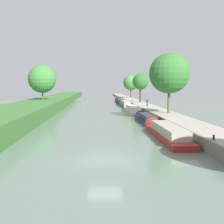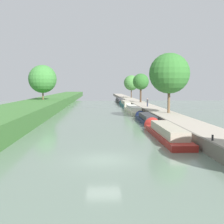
% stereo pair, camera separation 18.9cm
% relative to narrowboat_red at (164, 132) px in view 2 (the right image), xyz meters
% --- Properties ---
extents(ground_plane, '(160.00, 160.00, 0.00)m').
position_rel_narrowboat_red_xyz_m(ground_plane, '(-6.59, -8.89, -0.56)').
color(ground_plane, slate).
extents(stone_quay, '(0.25, 260.00, 1.12)m').
position_rel_narrowboat_red_xyz_m(stone_quay, '(1.56, -8.89, 0.01)').
color(stone_quay, '#6B665B').
rests_on(stone_quay, ground_plane).
extents(narrowboat_red, '(2.19, 13.66, 2.18)m').
position_rel_narrowboat_red_xyz_m(narrowboat_red, '(0.00, 0.00, 0.00)').
color(narrowboat_red, maroon).
rests_on(narrowboat_red, ground_plane).
extents(narrowboat_navy, '(1.85, 10.99, 1.81)m').
position_rel_narrowboat_red_xyz_m(narrowboat_navy, '(0.20, 12.48, -0.06)').
color(narrowboat_navy, '#141E42').
rests_on(narrowboat_navy, ground_plane).
extents(narrowboat_cream, '(2.09, 15.80, 2.01)m').
position_rel_narrowboat_red_xyz_m(narrowboat_cream, '(0.03, 27.29, 0.01)').
color(narrowboat_cream, beige).
rests_on(narrowboat_cream, ground_plane).
extents(narrowboat_teal, '(1.88, 16.26, 2.08)m').
position_rel_narrowboat_red_xyz_m(narrowboat_teal, '(0.25, 44.43, 0.06)').
color(narrowboat_teal, '#195B60').
rests_on(narrowboat_teal, ground_plane).
extents(narrowboat_black, '(1.96, 14.77, 1.91)m').
position_rel_narrowboat_red_xyz_m(narrowboat_black, '(0.20, 61.78, -0.00)').
color(narrowboat_black, black).
rests_on(narrowboat_black, ground_plane).
extents(tree_rightbank_midnear, '(6.30, 6.30, 9.34)m').
position_rel_narrowboat_red_xyz_m(tree_rightbank_midnear, '(4.17, 14.59, 6.70)').
color(tree_rightbank_midnear, brown).
rests_on(tree_rightbank_midnear, right_towpath).
extents(tree_rightbank_midfar, '(4.15, 4.15, 7.40)m').
position_rel_narrowboat_red_xyz_m(tree_rightbank_midfar, '(4.20, 43.46, 5.81)').
color(tree_rightbank_midfar, '#4C3828').
rests_on(tree_rightbank_midfar, right_towpath).
extents(tree_rightbank_far, '(5.38, 5.38, 7.99)m').
position_rel_narrowboat_red_xyz_m(tree_rightbank_far, '(5.10, 71.10, 5.81)').
color(tree_rightbank_far, '#4C3828').
rests_on(tree_rightbank_far, right_towpath).
extents(tree_leftbank_downstream, '(6.40, 6.40, 7.94)m').
position_rel_narrowboat_red_xyz_m(tree_leftbank_downstream, '(-19.56, 36.46, 6.32)').
color(tree_leftbank_downstream, brown).
rests_on(tree_leftbank_downstream, left_grassy_bank).
extents(person_walking, '(0.34, 0.34, 1.66)m').
position_rel_narrowboat_red_xyz_m(person_walking, '(3.28, 28.37, 1.39)').
color(person_walking, '#282D42').
rests_on(person_walking, right_towpath).
extents(mooring_bollard_near, '(0.16, 0.16, 0.45)m').
position_rel_narrowboat_red_xyz_m(mooring_bollard_near, '(1.99, -7.53, 0.74)').
color(mooring_bollard_near, black).
rests_on(mooring_bollard_near, right_towpath).
extents(mooring_bollard_far, '(0.16, 0.16, 0.45)m').
position_rel_narrowboat_red_xyz_m(mooring_bollard_far, '(1.99, 68.81, 0.74)').
color(mooring_bollard_far, black).
rests_on(mooring_bollard_far, right_towpath).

